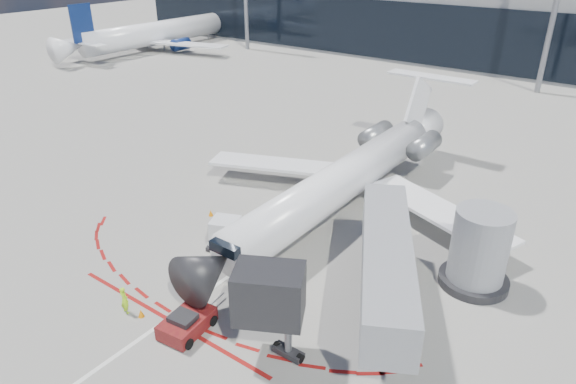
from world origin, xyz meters
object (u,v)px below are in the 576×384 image
Objects in this scene: regional_jet at (350,175)px; uld_container at (226,234)px; ramp_worker at (124,300)px; pushback_tug at (187,323)px.

uld_container is at bearing -110.05° from regional_jet.
ramp_worker is at bearing -112.16° from uld_container.
uld_container is (-3.85, 7.17, 0.49)m from pushback_tug.
regional_jet is 6.69× the size of pushback_tug.
regional_jet is 10.49m from uld_container.
ramp_worker reaches higher than pushback_tug.
regional_jet is 11.39× the size of uld_container.
pushback_tug is 1.70× the size of uld_container.
pushback_tug is at bearing -84.40° from uld_container.
pushback_tug is 3.90m from ramp_worker.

